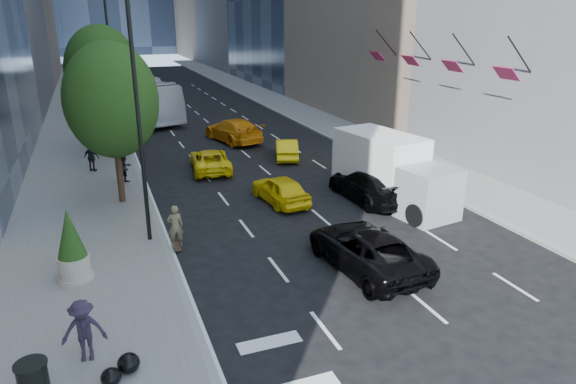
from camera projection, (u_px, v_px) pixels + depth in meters
name	position (u px, v px, depth m)	size (l,w,h in m)	color
ground	(341.00, 258.00, 19.20)	(160.00, 160.00, 0.00)	black
sidewalk_left	(82.00, 124.00, 42.63)	(6.00, 120.00, 0.15)	slate
sidewalk_right	(294.00, 110.00, 49.04)	(4.00, 120.00, 0.15)	slate
lamp_near	(141.00, 96.00, 18.70)	(2.13, 0.22, 10.00)	black
lamp_far	(114.00, 59.00, 34.59)	(2.13, 0.22, 10.00)	black
tree_near	(112.00, 101.00, 23.09)	(4.20, 4.20, 7.46)	black
tree_mid	(102.00, 71.00, 31.81)	(4.50, 4.50, 7.99)	black
tree_far	(98.00, 65.00, 43.52)	(3.90, 3.90, 6.92)	black
traffic_signal	(104.00, 62.00, 50.98)	(2.48, 0.53, 5.20)	black
facade_flags	(432.00, 60.00, 29.60)	(1.85, 13.30, 2.05)	black
skateboarder	(176.00, 229.00, 19.68)	(0.61, 0.40, 1.69)	brown
black_sedan_lincoln	(367.00, 249.00, 18.24)	(2.49, 5.39, 1.50)	black
black_sedan_mercedes	(369.00, 185.00, 25.03)	(2.17, 5.34, 1.55)	black
taxi_a	(280.00, 189.00, 24.70)	(1.59, 3.96, 1.35)	yellow
taxi_b	(287.00, 149.00, 32.41)	(1.33, 3.82, 1.26)	yellow
taxi_c	(210.00, 160.00, 29.79)	(2.10, 4.55, 1.26)	yellow
taxi_d	(233.00, 130.00, 36.72)	(2.30, 5.67, 1.65)	orange
city_bus	(131.00, 97.00, 44.45)	(3.14, 13.41, 3.73)	white
box_truck	(391.00, 170.00, 24.49)	(3.48, 7.02, 3.21)	white
pedestrian_a	(125.00, 168.00, 27.12)	(0.81, 0.63, 1.67)	black
pedestrian_b	(92.00, 158.00, 29.15)	(0.94, 0.39, 1.61)	black
pedestrian_c	(84.00, 331.00, 13.05)	(1.11, 0.64, 1.72)	#2A2030
trash_can	(34.00, 384.00, 11.70)	(0.67, 0.67, 1.01)	black
planter_shrub	(71.00, 246.00, 17.01)	(1.05, 1.05, 2.52)	#B7AB97
garbage_bags	(122.00, 369.00, 12.62)	(0.97, 0.93, 0.48)	black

